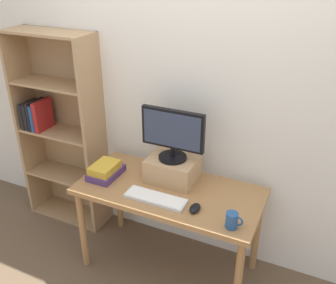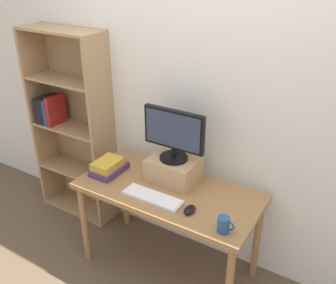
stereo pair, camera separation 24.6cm
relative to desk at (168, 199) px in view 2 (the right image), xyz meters
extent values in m
plane|color=brown|center=(0.00, 0.00, -0.61)|extent=(12.00, 12.00, 0.00)
cube|color=silver|center=(0.00, 0.39, 0.69)|extent=(7.00, 0.08, 2.60)
cube|color=#9E7042|center=(0.00, 0.00, 0.07)|extent=(1.27, 0.60, 0.04)
cylinder|color=#9E7042|center=(-0.58, -0.25, -0.28)|extent=(0.05, 0.05, 0.67)
cylinder|color=#9E7042|center=(-0.58, 0.25, -0.28)|extent=(0.05, 0.05, 0.67)
cylinder|color=#9E7042|center=(0.58, 0.25, -0.28)|extent=(0.05, 0.05, 0.67)
cube|color=tan|center=(-1.42, 0.21, 0.21)|extent=(0.03, 0.28, 1.64)
cube|color=tan|center=(-0.74, 0.21, 0.21)|extent=(0.03, 0.28, 1.64)
cube|color=tan|center=(-1.08, 0.34, 0.21)|extent=(0.71, 0.01, 1.64)
cube|color=tan|center=(-1.08, 0.21, -0.60)|extent=(0.66, 0.27, 0.02)
cube|color=tan|center=(-1.08, 0.21, -0.19)|extent=(0.66, 0.27, 0.02)
cube|color=tan|center=(-1.08, 0.21, 0.22)|extent=(0.66, 0.27, 0.02)
cube|color=tan|center=(-1.08, 0.21, 0.63)|extent=(0.66, 0.27, 0.02)
cube|color=tan|center=(-1.08, 0.21, 1.02)|extent=(0.66, 0.27, 0.02)
cube|color=black|center=(-1.37, 0.18, 0.33)|extent=(0.03, 0.20, 0.22)
cube|color=black|center=(-1.33, 0.18, 0.34)|extent=(0.04, 0.20, 0.22)
cube|color=black|center=(-1.29, 0.18, 0.34)|extent=(0.02, 0.20, 0.24)
cube|color=navy|center=(-1.26, 0.18, 0.34)|extent=(0.03, 0.20, 0.22)
cube|color=maroon|center=(-1.22, 0.18, 0.35)|extent=(0.04, 0.20, 0.25)
cube|color=tan|center=(-0.03, 0.13, 0.17)|extent=(0.34, 0.27, 0.17)
cylinder|color=black|center=(-0.03, 0.13, 0.26)|extent=(0.20, 0.20, 0.02)
cylinder|color=black|center=(-0.03, 0.13, 0.31)|extent=(0.03, 0.03, 0.07)
cube|color=black|center=(-0.03, 0.13, 0.48)|extent=(0.45, 0.04, 0.28)
cube|color=#2D3851|center=(-0.03, 0.11, 0.48)|extent=(0.41, 0.00, 0.24)
cube|color=silver|center=(-0.03, -0.15, 0.10)|extent=(0.41, 0.13, 0.02)
cube|color=white|center=(-0.03, -0.15, 0.11)|extent=(0.39, 0.12, 0.00)
ellipsoid|color=black|center=(0.25, -0.15, 0.10)|extent=(0.06, 0.10, 0.04)
cube|color=#4C336B|center=(-0.49, -0.04, 0.11)|extent=(0.18, 0.26, 0.05)
cube|color=gold|center=(-0.48, -0.05, 0.16)|extent=(0.15, 0.21, 0.05)
cylinder|color=#234C84|center=(0.50, -0.21, 0.14)|extent=(0.07, 0.07, 0.10)
torus|color=#234C84|center=(0.53, -0.21, 0.14)|extent=(0.06, 0.01, 0.06)
camera|label=1|loc=(0.89, -1.94, 1.53)|focal=40.00mm
camera|label=2|loc=(1.11, -1.82, 1.53)|focal=40.00mm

